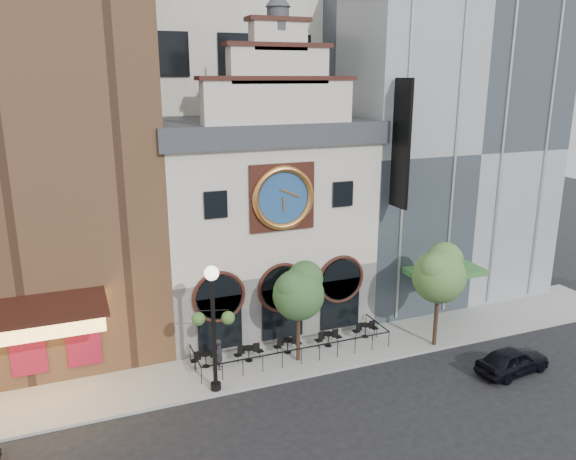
# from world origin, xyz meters

# --- Properties ---
(ground) EXTENTS (120.00, 120.00, 0.00)m
(ground) POSITION_xyz_m (0.00, 0.00, 0.00)
(ground) COLOR black
(ground) RESTS_ON ground
(sidewalk) EXTENTS (44.00, 5.00, 0.15)m
(sidewalk) POSITION_xyz_m (0.00, 2.50, 0.07)
(sidewalk) COLOR gray
(sidewalk) RESTS_ON ground
(clock_building) EXTENTS (12.60, 8.78, 18.65)m
(clock_building) POSITION_xyz_m (0.00, 7.82, 6.69)
(clock_building) COLOR #605E5B
(clock_building) RESTS_ON ground
(theater_building) EXTENTS (14.00, 15.60, 25.00)m
(theater_building) POSITION_xyz_m (-13.00, 9.96, 12.60)
(theater_building) COLOR brown
(theater_building) RESTS_ON ground
(retail_building) EXTENTS (14.00, 14.40, 20.00)m
(retail_building) POSITION_xyz_m (12.99, 9.99, 10.14)
(retail_building) COLOR gray
(retail_building) RESTS_ON ground
(office_tower) EXTENTS (20.00, 16.00, 40.00)m
(office_tower) POSITION_xyz_m (0.00, 20.00, 20.00)
(office_tower) COLOR silver
(office_tower) RESTS_ON ground
(cafe_railing) EXTENTS (10.60, 2.60, 0.90)m
(cafe_railing) POSITION_xyz_m (0.00, 2.50, 0.60)
(cafe_railing) COLOR black
(cafe_railing) RESTS_ON sidewalk
(bistro_0) EXTENTS (1.58, 0.68, 0.90)m
(bistro_0) POSITION_xyz_m (-4.69, 2.79, 0.61)
(bistro_0) COLOR black
(bistro_0) RESTS_ON sidewalk
(bistro_1) EXTENTS (1.58, 0.68, 0.90)m
(bistro_1) POSITION_xyz_m (-2.43, 2.56, 0.61)
(bistro_1) COLOR black
(bistro_1) RESTS_ON sidewalk
(bistro_2) EXTENTS (1.58, 0.68, 0.90)m
(bistro_2) POSITION_xyz_m (-0.18, 2.66, 0.61)
(bistro_2) COLOR black
(bistro_2) RESTS_ON sidewalk
(bistro_3) EXTENTS (1.58, 0.68, 0.90)m
(bistro_3) POSITION_xyz_m (2.21, 2.53, 0.61)
(bistro_3) COLOR black
(bistro_3) RESTS_ON sidewalk
(bistro_4) EXTENTS (1.58, 0.68, 0.90)m
(bistro_4) POSITION_xyz_m (4.69, 2.76, 0.61)
(bistro_4) COLOR black
(bistro_4) RESTS_ON sidewalk
(car_right) EXTENTS (4.28, 2.13, 1.40)m
(car_right) POSITION_xyz_m (9.81, -3.36, 0.70)
(car_right) COLOR black
(car_right) RESTS_ON ground
(pedestrian) EXTENTS (0.55, 0.69, 1.64)m
(pedestrian) POSITION_xyz_m (-4.07, 2.33, 0.97)
(pedestrian) COLOR black
(pedestrian) RESTS_ON sidewalk
(lamppost) EXTENTS (1.95, 1.03, 6.28)m
(lamppost) POSITION_xyz_m (-4.78, 0.46, 4.03)
(lamppost) COLOR black
(lamppost) RESTS_ON sidewalk
(tree_left) EXTENTS (2.79, 2.68, 5.36)m
(tree_left) POSITION_xyz_m (0.08, 1.73, 4.08)
(tree_left) COLOR #382619
(tree_left) RESTS_ON sidewalk
(tree_right) EXTENTS (3.02, 2.91, 5.82)m
(tree_right) POSITION_xyz_m (7.89, 0.55, 4.42)
(tree_right) COLOR #382619
(tree_right) RESTS_ON sidewalk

